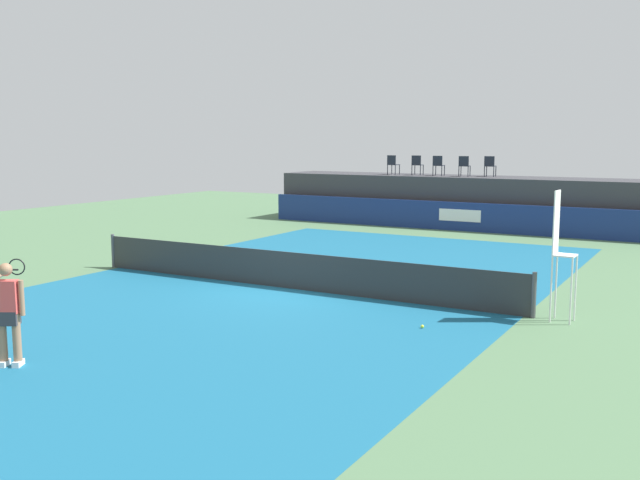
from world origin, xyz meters
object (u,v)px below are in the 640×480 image
object	(u,v)px
spectator_chair_right	(464,165)
net_post_far	(534,295)
spectator_chair_center	(438,165)
tennis_ball	(422,326)
spectator_chair_far_right	(490,165)
net_post_near	(113,251)
umpire_chair	(560,247)
tennis_player	(9,310)
spectator_chair_left	(417,164)
spectator_chair_far_left	(393,164)

from	to	relation	value
spectator_chair_right	net_post_far	size ratio (longest dim) A/B	0.89
spectator_chair_center	tennis_ball	bearing A→B (deg)	-70.53
spectator_chair_right	spectator_chair_far_right	bearing A→B (deg)	21.51
net_post_near	tennis_ball	bearing A→B (deg)	-10.50
umpire_chair	net_post_far	size ratio (longest dim) A/B	2.76
spectator_chair_far_right	umpire_chair	distance (m)	16.61
net_post_far	tennis_player	distance (m)	10.35
spectator_chair_right	net_post_far	world-z (taller)	spectator_chair_right
umpire_chair	net_post_far	xyz separation A→B (m)	(-0.49, -0.00, -1.09)
spectator_chair_left	net_post_far	xyz separation A→B (m)	(8.85, -15.21, -2.19)
spectator_chair_left	umpire_chair	size ratio (longest dim) A/B	0.32
spectator_chair_right	net_post_near	xyz separation A→B (m)	(-5.82, -15.04, -2.19)
spectator_chair_far_left	tennis_ball	distance (m)	19.02
spectator_chair_far_left	spectator_chair_center	distance (m)	2.17
spectator_chair_right	umpire_chair	distance (m)	16.65
net_post_far	spectator_chair_far_left	bearing A→B (deg)	123.58
spectator_chair_left	umpire_chair	distance (m)	17.88
spectator_chair_center	tennis_player	xyz separation A→B (m)	(0.86, -22.74, -1.73)
spectator_chair_center	spectator_chair_left	bearing A→B (deg)	171.59
tennis_ball	spectator_chair_far_left	bearing A→B (deg)	115.79
net_post_near	tennis_ball	world-z (taller)	net_post_near
umpire_chair	tennis_player	world-z (taller)	umpire_chair
net_post_far	tennis_ball	bearing A→B (deg)	-131.65
spectator_chair_center	net_post_far	world-z (taller)	spectator_chair_center
spectator_chair_far_right	tennis_ball	world-z (taller)	spectator_chair_far_right
net_post_near	net_post_far	xyz separation A→B (m)	(12.40, 0.00, 0.00)
spectator_chair_right	tennis_player	size ratio (longest dim) A/B	0.50
spectator_chair_right	tennis_player	world-z (taller)	spectator_chair_right
spectator_chair_far_right	net_post_far	world-z (taller)	spectator_chair_far_right
tennis_ball	spectator_chair_center	bearing A→B (deg)	109.47
tennis_player	tennis_ball	distance (m)	7.75
spectator_chair_center	net_post_far	xyz separation A→B (m)	(7.77, -15.05, -2.19)
spectator_chair_far_left	spectator_chair_left	xyz separation A→B (m)	(1.10, 0.23, 0.00)
spectator_chair_center	net_post_far	bearing A→B (deg)	-62.69
umpire_chair	net_post_near	distance (m)	12.94
umpire_chair	net_post_far	bearing A→B (deg)	-179.49
spectator_chair_left	tennis_ball	xyz separation A→B (m)	(7.09, -17.19, -2.66)
spectator_chair_left	umpire_chair	world-z (taller)	spectator_chair_left
umpire_chair	spectator_chair_center	bearing A→B (deg)	118.77
spectator_chair_center	tennis_player	bearing A→B (deg)	-87.84
tennis_player	tennis_ball	xyz separation A→B (m)	(5.16, 5.71, -0.92)
tennis_ball	spectator_chair_left	bearing A→B (deg)	112.43
spectator_chair_center	spectator_chair_far_right	bearing A→B (deg)	9.78
spectator_chair_center	tennis_player	distance (m)	22.82
tennis_ball	net_post_far	bearing A→B (deg)	48.35
spectator_chair_center	net_post_far	size ratio (longest dim) A/B	0.89
spectator_chair_center	spectator_chair_far_left	bearing A→B (deg)	-178.12
net_post_near	tennis_player	xyz separation A→B (m)	(5.48, -7.68, 0.46)
spectator_chair_left	tennis_player	size ratio (longest dim) A/B	0.50
spectator_chair_right	tennis_ball	size ratio (longest dim) A/B	13.06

